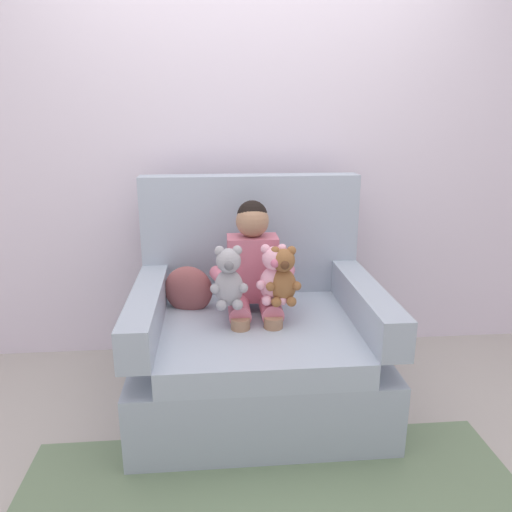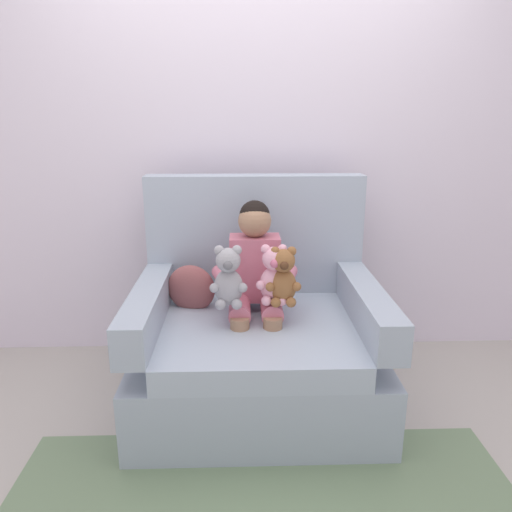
# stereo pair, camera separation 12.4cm
# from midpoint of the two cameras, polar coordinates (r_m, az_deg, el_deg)

# --- Properties ---
(ground_plane) EXTENTS (8.00, 8.00, 0.00)m
(ground_plane) POSITION_cam_midpoint_polar(r_m,az_deg,el_deg) (2.70, -1.26, -16.74)
(ground_plane) COLOR #ADA89E
(back_wall) EXTENTS (6.00, 0.10, 2.60)m
(back_wall) POSITION_cam_midpoint_polar(r_m,az_deg,el_deg) (3.00, -2.37, 12.96)
(back_wall) COLOR silver
(back_wall) RESTS_ON ground
(armchair) EXTENTS (1.22, 1.02, 1.15)m
(armchair) POSITION_cam_midpoint_polar(r_m,az_deg,el_deg) (2.59, -1.39, -9.69)
(armchair) COLOR #9EADBC
(armchair) RESTS_ON ground
(seated_child) EXTENTS (0.45, 0.39, 0.82)m
(seated_child) POSITION_cam_midpoint_polar(r_m,az_deg,el_deg) (2.49, -1.72, -2.16)
(seated_child) COLOR #C66B7F
(seated_child) RESTS_ON armchair
(plush_pink) EXTENTS (0.18, 0.14, 0.29)m
(plush_pink) POSITION_cam_midpoint_polar(r_m,az_deg,el_deg) (2.36, 0.57, -2.31)
(plush_pink) COLOR #EAA8BC
(plush_pink) RESTS_ON armchair
(plush_brown) EXTENTS (0.17, 0.14, 0.29)m
(plush_brown) POSITION_cam_midpoint_polar(r_m,az_deg,el_deg) (2.34, 1.67, -2.52)
(plush_brown) COLOR brown
(plush_brown) RESTS_ON armchair
(plush_grey) EXTENTS (0.18, 0.15, 0.30)m
(plush_grey) POSITION_cam_midpoint_polar(r_m,az_deg,el_deg) (2.31, -4.75, -2.69)
(plush_grey) COLOR #9E9EA3
(plush_grey) RESTS_ON armchair
(throw_pillow) EXTENTS (0.28, 0.17, 0.26)m
(throw_pillow) POSITION_cam_midpoint_polar(r_m,az_deg,el_deg) (2.62, -9.28, -3.95)
(throw_pillow) COLOR #8C4C4C
(throw_pillow) RESTS_ON armchair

